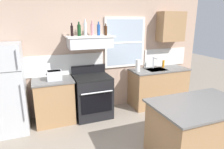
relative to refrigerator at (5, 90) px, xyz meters
The scene contains 18 objects.
back_wall 2.04m from the refrigerator, 11.29° to the left, with size 5.40×0.11×2.70m.
refrigerator is the anchor object (origin of this frame).
counter_left_of_stove 0.93m from the refrigerator, ahead, with size 0.79×0.63×0.91m.
toaster 0.90m from the refrigerator, ahead, with size 0.30×0.20×0.19m.
stove_range 1.69m from the refrigerator, ahead, with size 0.76×0.69×1.09m.
range_hood_shelf 1.83m from the refrigerator, ahead, with size 0.96×0.52×0.24m.
bottle_balsamic_dark 1.66m from the refrigerator, ahead, with size 0.06×0.06×0.26m.
bottle_dark_green_wine 1.77m from the refrigerator, ahead, with size 0.07×0.07×0.28m.
bottle_clear_tall 1.90m from the refrigerator, ahead, with size 0.06×0.06×0.33m.
bottle_rose_pink 2.02m from the refrigerator, ahead, with size 0.07×0.07×0.30m.
bottle_blue_liqueur 2.12m from the refrigerator, ahead, with size 0.07×0.07×0.28m.
bottle_brown_stout 2.24m from the refrigerator, ahead, with size 0.06×0.06×0.24m.
counter_right_with_sink 3.37m from the refrigerator, ahead, with size 1.43×0.63×0.91m.
sink_faucet 3.26m from the refrigerator, ahead, with size 0.03×0.17×0.28m.
paper_towel_roll 2.77m from the refrigerator, ahead, with size 0.11×0.11×0.27m, color white.
dish_soap_bottle 3.54m from the refrigerator, ahead, with size 0.06×0.06×0.18m, color orange.
kitchen_island 3.34m from the refrigerator, 34.78° to the right, with size 1.40×0.90×0.91m.
upper_cabinet_right 3.86m from the refrigerator, ahead, with size 0.64×0.32×0.70m.
Camera 1 is at (-1.29, -2.02, 2.06)m, focal length 31.61 mm.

